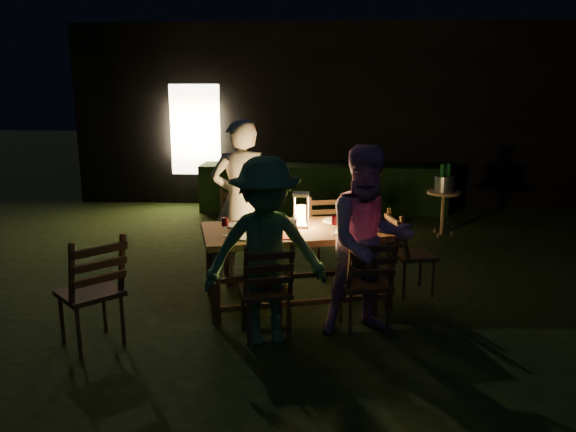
# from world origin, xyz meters

# --- Properties ---
(garden_envelope) EXTENTS (40.00, 40.00, 3.20)m
(garden_envelope) POSITION_xyz_m (-0.01, 6.15, 1.58)
(garden_envelope) COLOR black
(garden_envelope) RESTS_ON ground
(dining_table) EXTENTS (2.02, 1.37, 0.77)m
(dining_table) POSITION_xyz_m (-0.73, -0.49, 0.69)
(dining_table) COLOR #432616
(dining_table) RESTS_ON ground
(chair_near_left) EXTENTS (0.53, 0.55, 0.94)m
(chair_near_left) POSITION_xyz_m (-0.96, -1.35, 0.28)
(chair_near_left) COLOR #432616
(chair_near_left) RESTS_ON ground
(chair_near_right) EXTENTS (0.51, 0.53, 0.94)m
(chair_near_right) POSITION_xyz_m (-0.09, -1.11, 0.28)
(chair_near_right) COLOR #432616
(chair_near_right) RESTS_ON ground
(chair_far_left) EXTENTS (0.57, 0.59, 1.05)m
(chair_far_left) POSITION_xyz_m (-1.37, 0.13, 0.32)
(chair_far_left) COLOR #432616
(chair_far_left) RESTS_ON ground
(chair_far_right) EXTENTS (0.50, 0.52, 0.91)m
(chair_far_right) POSITION_xyz_m (-0.40, 0.40, 0.27)
(chair_far_right) COLOR #432616
(chair_far_right) RESTS_ON ground
(chair_end) EXTENTS (0.52, 0.50, 0.91)m
(chair_end) POSITION_xyz_m (0.46, -0.16, 0.28)
(chair_end) COLOR #432616
(chair_end) RESTS_ON ground
(chair_spare) EXTENTS (0.67, 0.67, 1.02)m
(chair_spare) POSITION_xyz_m (-2.38, -1.59, 0.31)
(chair_spare) COLOR #432616
(chair_spare) RESTS_ON ground
(person_house_side) EXTENTS (0.75, 0.59, 1.80)m
(person_house_side) POSITION_xyz_m (-1.38, 0.18, 0.90)
(person_house_side) COLOR white
(person_house_side) RESTS_ON ground
(person_opp_right) EXTENTS (0.95, 0.82, 1.67)m
(person_opp_right) POSITION_xyz_m (-0.08, -1.16, 0.83)
(person_opp_right) COLOR #B67DAC
(person_opp_right) RESTS_ON ground
(person_opp_left) EXTENTS (1.15, 0.85, 1.60)m
(person_opp_left) POSITION_xyz_m (-0.94, -1.40, 0.80)
(person_opp_left) COLOR #3A7445
(person_opp_left) RESTS_ON ground
(lantern) EXTENTS (0.16, 0.16, 0.35)m
(lantern) POSITION_xyz_m (-0.69, -0.43, 0.92)
(lantern) COLOR white
(lantern) RESTS_ON dining_table
(plate_far_left) EXTENTS (0.25, 0.25, 0.01)m
(plate_far_left) POSITION_xyz_m (-1.32, -0.42, 0.77)
(plate_far_left) COLOR white
(plate_far_left) RESTS_ON dining_table
(plate_near_left) EXTENTS (0.25, 0.25, 0.01)m
(plate_near_left) POSITION_xyz_m (-1.20, -0.85, 0.77)
(plate_near_left) COLOR white
(plate_near_left) RESTS_ON dining_table
(plate_far_right) EXTENTS (0.25, 0.25, 0.01)m
(plate_far_right) POSITION_xyz_m (-0.35, -0.16, 0.77)
(plate_far_right) COLOR white
(plate_far_right) RESTS_ON dining_table
(plate_near_right) EXTENTS (0.25, 0.25, 0.01)m
(plate_near_right) POSITION_xyz_m (-0.24, -0.58, 0.77)
(plate_near_right) COLOR white
(plate_near_right) RESTS_ON dining_table
(wineglass_a) EXTENTS (0.06, 0.06, 0.18)m
(wineglass_a) POSITION_xyz_m (-1.09, -0.30, 0.85)
(wineglass_a) COLOR #59070F
(wineglass_a) RESTS_ON dining_table
(wineglass_b) EXTENTS (0.06, 0.06, 0.18)m
(wineglass_b) POSITION_xyz_m (-1.39, -0.80, 0.85)
(wineglass_b) COLOR #59070F
(wineglass_b) RESTS_ON dining_table
(wineglass_c) EXTENTS (0.06, 0.06, 0.18)m
(wineglass_c) POSITION_xyz_m (-0.37, -0.68, 0.85)
(wineglass_c) COLOR #59070F
(wineglass_c) RESTS_ON dining_table
(wineglass_d) EXTENTS (0.06, 0.06, 0.18)m
(wineglass_d) POSITION_xyz_m (-0.18, -0.15, 0.85)
(wineglass_d) COLOR #59070F
(wineglass_d) RESTS_ON dining_table
(wineglass_e) EXTENTS (0.06, 0.06, 0.18)m
(wineglass_e) POSITION_xyz_m (-0.75, -0.80, 0.85)
(wineglass_e) COLOR silver
(wineglass_e) RESTS_ON dining_table
(bottle_table) EXTENTS (0.07, 0.07, 0.28)m
(bottle_table) POSITION_xyz_m (-0.97, -0.56, 0.91)
(bottle_table) COLOR #0F471E
(bottle_table) RESTS_ON dining_table
(napkin_left) EXTENTS (0.18, 0.14, 0.01)m
(napkin_left) POSITION_xyz_m (-0.79, -0.84, 0.77)
(napkin_left) COLOR red
(napkin_left) RESTS_ON dining_table
(napkin_right) EXTENTS (0.18, 0.14, 0.01)m
(napkin_right) POSITION_xyz_m (-0.12, -0.63, 0.77)
(napkin_right) COLOR red
(napkin_right) RESTS_ON dining_table
(phone) EXTENTS (0.14, 0.07, 0.01)m
(phone) POSITION_xyz_m (-1.25, -0.94, 0.77)
(phone) COLOR black
(phone) RESTS_ON dining_table
(side_table) EXTENTS (0.48, 0.48, 0.65)m
(side_table) POSITION_xyz_m (1.25, 2.22, 0.57)
(side_table) COLOR brown
(side_table) RESTS_ON ground
(ice_bucket) EXTENTS (0.30, 0.30, 0.22)m
(ice_bucket) POSITION_xyz_m (1.25, 2.22, 0.76)
(ice_bucket) COLOR #A5A8AD
(ice_bucket) RESTS_ON side_table
(bottle_bucket_a) EXTENTS (0.07, 0.07, 0.32)m
(bottle_bucket_a) POSITION_xyz_m (1.20, 2.18, 0.81)
(bottle_bucket_a) COLOR #0F471E
(bottle_bucket_a) RESTS_ON side_table
(bottle_bucket_b) EXTENTS (0.07, 0.07, 0.32)m
(bottle_bucket_b) POSITION_xyz_m (1.30, 2.26, 0.81)
(bottle_bucket_b) COLOR #0F471E
(bottle_bucket_b) RESTS_ON side_table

